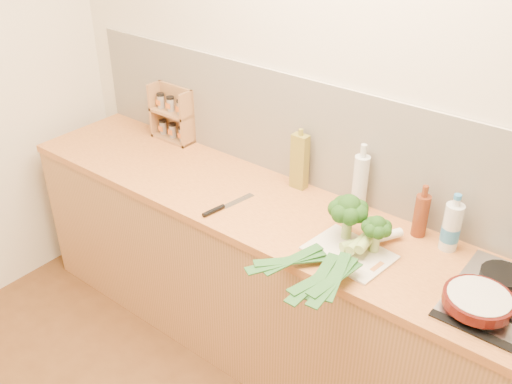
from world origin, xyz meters
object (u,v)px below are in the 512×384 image
Objects in this scene: chefs_knife at (220,208)px; skillet at (479,300)px; chopping_board at (349,253)px; spice_rack at (173,117)px.

skillet is (1.19, 0.05, 0.05)m from chefs_knife.
chefs_knife is at bearing -166.32° from chopping_board.
chefs_knife is at bearing -165.99° from skillet.
skillet is at bearing 12.10° from chefs_knife.
skillet is (0.54, -0.03, 0.06)m from chopping_board.
chopping_board is 1.06× the size of spice_rack.
spice_rack reaches higher than chopping_board.
chopping_board is 1.12× the size of chefs_knife.
chefs_knife is 0.84m from spice_rack.
skillet is at bearing -10.88° from spice_rack.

